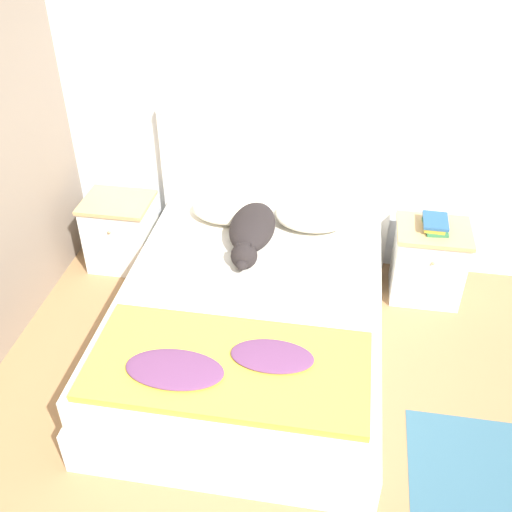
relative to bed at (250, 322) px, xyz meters
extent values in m
plane|color=#997047|center=(0.02, -1.01, -0.25)|extent=(16.00, 16.00, 0.00)
cube|color=silver|center=(0.02, 1.12, 1.03)|extent=(9.00, 0.06, 2.55)
cube|color=white|center=(0.00, 0.00, -0.11)|extent=(1.58, 2.05, 0.28)
cube|color=silver|center=(0.00, 0.00, 0.14)|extent=(1.52, 1.99, 0.22)
cube|color=white|center=(0.00, 1.05, 0.32)|extent=(1.66, 0.04, 1.13)
cylinder|color=white|center=(0.00, 1.05, 0.88)|extent=(1.66, 0.06, 0.06)
cube|color=white|center=(-1.11, 0.78, 0.01)|extent=(0.46, 0.38, 0.52)
cube|color=tan|center=(-1.11, 0.78, 0.29)|extent=(0.49, 0.40, 0.03)
sphere|color=tan|center=(-1.11, 0.58, 0.16)|extent=(0.02, 0.02, 0.02)
cube|color=white|center=(1.11, 0.78, 0.01)|extent=(0.46, 0.38, 0.52)
cube|color=tan|center=(1.11, 0.78, 0.29)|extent=(0.49, 0.40, 0.03)
sphere|color=tan|center=(1.11, 0.58, 0.16)|extent=(0.02, 0.02, 0.02)
ellipsoid|color=beige|center=(-0.29, 0.78, 0.32)|extent=(0.51, 0.39, 0.13)
ellipsoid|color=beige|center=(0.29, 0.78, 0.32)|extent=(0.51, 0.39, 0.13)
cube|color=yellow|center=(0.00, -0.63, 0.28)|extent=(1.42, 0.68, 0.04)
ellipsoid|color=#663860|center=(-0.25, -0.74, 0.31)|extent=(0.50, 0.27, 0.04)
ellipsoid|color=#663860|center=(0.21, -0.57, 0.31)|extent=(0.42, 0.24, 0.03)
ellipsoid|color=black|center=(-0.08, 0.53, 0.35)|extent=(0.29, 0.54, 0.19)
sphere|color=black|center=(-0.08, 0.22, 0.33)|extent=(0.17, 0.17, 0.17)
ellipsoid|color=black|center=(-0.08, 0.15, 0.32)|extent=(0.07, 0.09, 0.07)
cone|color=black|center=(-0.12, 0.24, 0.40)|extent=(0.05, 0.05, 0.06)
cone|color=black|center=(-0.03, 0.24, 0.40)|extent=(0.05, 0.05, 0.06)
ellipsoid|color=black|center=(-0.03, 0.76, 0.30)|extent=(0.17, 0.24, 0.07)
cube|color=#337547|center=(1.11, 0.79, 0.31)|extent=(0.16, 0.24, 0.02)
cube|color=gold|center=(1.10, 0.78, 0.33)|extent=(0.14, 0.19, 0.03)
cube|color=#285689|center=(1.11, 0.79, 0.36)|extent=(0.17, 0.22, 0.02)
cube|color=#335B70|center=(1.46, -0.67, -0.24)|extent=(1.00, 0.71, 0.00)
camera|label=1|loc=(0.49, -2.69, 2.49)|focal=42.00mm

